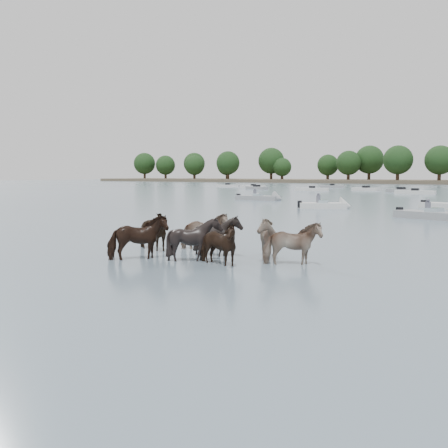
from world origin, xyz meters
The scene contains 7 objects.
ground centered at (0.00, 0.00, 0.00)m, with size 400.00×400.00×0.00m, color #4B5C6C.
shoreline centered at (-70.00, 150.00, 0.50)m, with size 160.00×30.00×1.00m, color #4C4233.
pony_herd centered at (-1.91, 0.13, 0.66)m, with size 8.00×5.10×1.69m.
motorboat_a centered at (-7.38, 26.47, 0.23)m, with size 4.57×3.43×1.92m.
motorboat_b centered at (2.62, 20.28, 0.23)m, with size 5.66×3.22×1.92m.
motorboat_f centered at (-18.66, 35.51, 0.23)m, with size 5.68×1.74×1.92m.
treeline centered at (-69.03, 149.98, 6.94)m, with size 145.68×23.48×12.47m.
Camera 1 is at (8.00, -14.03, 2.91)m, focal length 40.23 mm.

